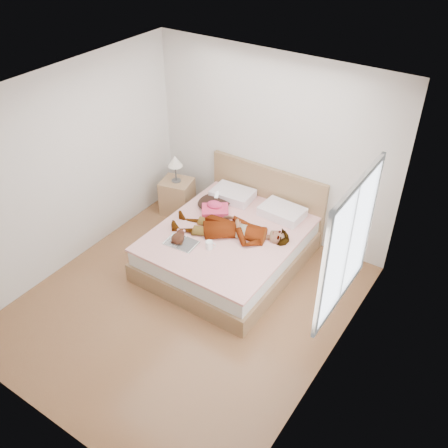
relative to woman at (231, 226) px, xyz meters
The scene contains 11 objects.
ground 1.14m from the woman, 92.49° to the right, with size 4.00×4.00×0.00m, color #4E2A18.
woman is the anchor object (origin of this frame).
hair 0.73m from the woman, 141.71° to the left, with size 0.43×0.53×0.08m, color black.
phone 0.65m from the woman, 141.34° to the left, with size 0.05×0.10×0.01m, color silver.
room_shell 2.05m from the woman, 20.70° to the right, with size 4.00×4.00×4.00m.
bed 0.35m from the woman, 117.34° to the left, with size 1.80×2.08×1.00m.
towel 0.47m from the woman, 151.14° to the left, with size 0.46×0.44×0.19m.
magazine 0.68m from the woman, 127.36° to the right, with size 0.43×0.30×0.02m.
coffee_mug 0.42m from the woman, 96.73° to the right, with size 0.14×0.12×0.10m.
plush_toy 0.70m from the woman, 130.13° to the right, with size 0.21×0.27×0.14m.
nightstand 1.52m from the woman, 156.80° to the left, with size 0.53×0.50×0.97m.
Camera 1 is at (2.86, -3.41, 4.38)m, focal length 40.00 mm.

